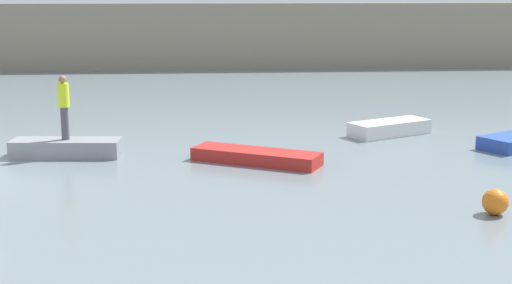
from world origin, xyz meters
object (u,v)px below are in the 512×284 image
(rowboat_grey, at_px, (66,148))
(person_hiviz_shirt, at_px, (64,104))
(mooring_buoy, at_px, (495,202))
(rowboat_red, at_px, (256,156))
(rowboat_white, at_px, (389,128))

(rowboat_grey, height_order, person_hiviz_shirt, person_hiviz_shirt)
(person_hiviz_shirt, bearing_deg, mooring_buoy, -31.86)
(rowboat_red, height_order, rowboat_white, rowboat_white)
(rowboat_red, xyz_separation_m, mooring_buoy, (4.73, -5.10, 0.10))
(rowboat_grey, xyz_separation_m, person_hiviz_shirt, (0.00, 0.00, 1.28))
(rowboat_grey, relative_size, person_hiviz_shirt, 1.68)
(mooring_buoy, bearing_deg, rowboat_grey, 148.14)
(rowboat_grey, xyz_separation_m, mooring_buoy, (10.13, -6.30, 0.03))
(rowboat_grey, bearing_deg, mooring_buoy, -27.16)
(rowboat_red, distance_m, person_hiviz_shirt, 5.69)
(rowboat_white, bearing_deg, rowboat_grey, 166.69)
(rowboat_grey, bearing_deg, rowboat_white, 17.82)
(rowboat_white, height_order, mooring_buoy, mooring_buoy)
(rowboat_red, bearing_deg, mooring_buoy, -19.03)
(mooring_buoy, bearing_deg, rowboat_red, 132.89)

